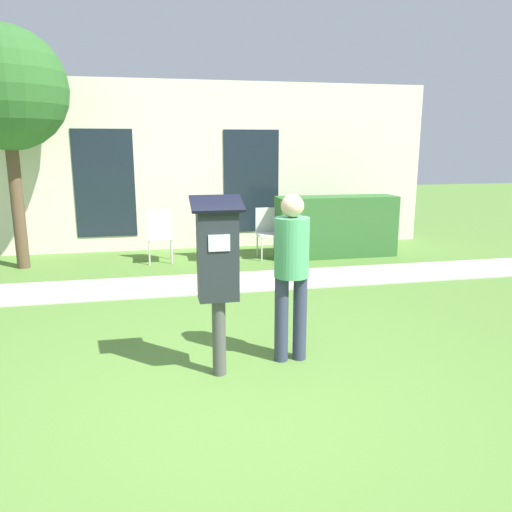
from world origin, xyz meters
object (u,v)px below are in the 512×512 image
outdoor_chair_left (160,231)px  outdoor_chair_middle (215,230)px  person_standing (291,265)px  parking_meter (218,264)px  outdoor_chair_right (269,229)px

outdoor_chair_left → outdoor_chair_middle: size_ratio=1.00×
person_standing → outdoor_chair_middle: size_ratio=1.76×
outdoor_chair_middle → person_standing: bearing=-103.5°
parking_meter → outdoor_chair_middle: parking_meter is taller
parking_meter → outdoor_chair_right: (1.52, 4.56, -0.49)m
outdoor_chair_middle → outdoor_chair_right: size_ratio=1.00×
parking_meter → person_standing: 0.73m
outdoor_chair_left → outdoor_chair_middle: same height
outdoor_chair_left → outdoor_chair_middle: 0.97m
parking_meter → outdoor_chair_left: 4.71m
outdoor_chair_left → outdoor_chair_right: bearing=-1.2°
person_standing → outdoor_chair_right: size_ratio=1.76×
outdoor_chair_left → outdoor_chair_right: same height
outdoor_chair_right → outdoor_chair_middle: bearing=-171.5°
parking_meter → outdoor_chair_right: parking_meter is taller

